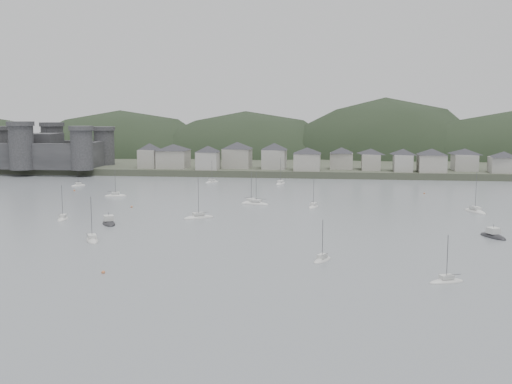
# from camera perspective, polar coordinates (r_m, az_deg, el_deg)

# --- Properties ---
(ground) EXTENTS (900.00, 900.00, 0.00)m
(ground) POSITION_cam_1_polar(r_m,az_deg,el_deg) (117.26, -4.83, -7.57)
(ground) COLOR slate
(ground) RESTS_ON ground
(far_shore_land) EXTENTS (900.00, 250.00, 3.00)m
(far_shore_land) POSITION_cam_1_polar(r_m,az_deg,el_deg) (407.40, 4.04, 3.30)
(far_shore_land) COLOR #383D2D
(far_shore_land) RESTS_ON ground
(forested_ridge) EXTENTS (851.55, 103.94, 102.57)m
(forested_ridge) POSITION_cam_1_polar(r_m,az_deg,el_deg) (382.81, 4.52, 1.11)
(forested_ridge) COLOR black
(forested_ridge) RESTS_ON ground
(castle) EXTENTS (66.00, 43.00, 20.00)m
(castle) POSITION_cam_1_polar(r_m,az_deg,el_deg) (324.95, -18.95, 3.56)
(castle) COLOR #2F2F32
(castle) RESTS_ON far_shore_land
(waterfront_town) EXTENTS (451.48, 28.46, 12.92)m
(waterfront_town) POSITION_cam_1_polar(r_m,az_deg,el_deg) (295.95, 12.56, 3.01)
(waterfront_town) COLOR #9D998F
(waterfront_town) RESTS_ON far_shore_land
(moored_fleet) EXTENTS (260.90, 170.20, 13.10)m
(moored_fleet) POSITION_cam_1_polar(r_m,az_deg,el_deg) (178.97, -2.16, -2.30)
(moored_fleet) COLOR silver
(moored_fleet) RESTS_ON ground
(motor_launch_near) EXTENTS (6.52, 9.10, 4.04)m
(motor_launch_near) POSITION_cam_1_polar(r_m,az_deg,el_deg) (162.31, 20.45, -3.72)
(motor_launch_near) COLOR black
(motor_launch_near) RESTS_ON ground
(motor_launch_far) EXTENTS (6.90, 9.22, 4.08)m
(motor_launch_far) POSITION_cam_1_polar(r_m,az_deg,el_deg) (173.96, -13.04, -2.73)
(motor_launch_far) COLOR black
(motor_launch_far) RESTS_ON ground
(mooring_buoys) EXTENTS (165.69, 124.74, 0.70)m
(mooring_buoys) POSITION_cam_1_polar(r_m,az_deg,el_deg) (185.17, -3.08, -1.99)
(mooring_buoys) COLOR #C46E41
(mooring_buoys) RESTS_ON ground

